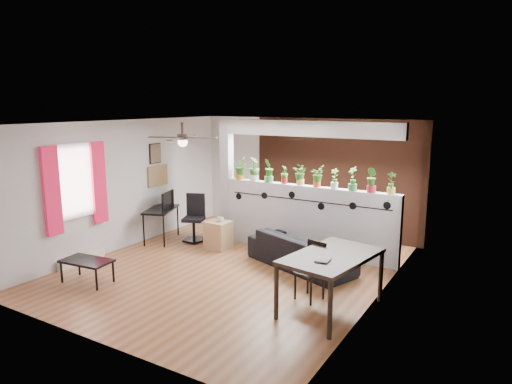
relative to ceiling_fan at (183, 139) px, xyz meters
The scene contains 31 objects.
room_shell 1.33m from the ceiling_fan, 20.56° to the left, with size 6.30×7.10×2.90m.
partition_wall 2.91m from the ceiling_fan, 48.37° to the left, with size 3.60×0.18×1.35m, color #BCBCC1.
ceiling_header 2.41m from the ceiling_fan, 48.37° to the left, with size 3.60×0.18×0.30m, color white.
pier_column 2.09m from the ceiling_fan, 99.77° to the left, with size 0.22×0.20×2.60m, color #BCBCC1.
brick_panel 3.78m from the ceiling_fan, 63.93° to the left, with size 3.90×0.05×2.60m, color #99482C.
vine_decal 2.64m from the ceiling_fan, 46.80° to the left, with size 3.31×0.01×0.30m.
window_assembly 2.13m from the ceiling_fan, 152.87° to the right, with size 0.09×1.30×1.55m.
baseboard_heater 2.96m from the ceiling_fan, 152.65° to the right, with size 0.08×1.00×0.18m, color silver.
corkboard 2.38m from the ceiling_fan, 144.85° to the left, with size 0.03×0.60×0.45m, color olive.
framed_art 2.19m from the ceiling_fan, 145.97° to the left, with size 0.03×0.34×0.44m.
ceiling_fan is the anchor object (origin of this frame).
potted_plant_0 1.94m from the ceiling_fan, 89.36° to the left, with size 0.30×0.30×0.45m.
potted_plant_1 1.97m from the ceiling_fan, 78.35° to the left, with size 0.28×0.31×0.48m.
potted_plant_2 2.07m from the ceiling_fan, 68.14° to the left, with size 0.28×0.31×0.48m.
potted_plant_3 2.23m from the ceiling_fan, 59.19° to the left, with size 0.20×0.22×0.36m.
potted_plant_4 2.41m from the ceiling_fan, 51.64° to the left, with size 0.22×0.18×0.42m.
potted_plant_5 2.64m from the ceiling_fan, 45.39° to the left, with size 0.21×0.24×0.41m.
potted_plant_6 2.89m from the ceiling_fan, 40.24° to the left, with size 0.19×0.15×0.38m.
potted_plant_7 3.15m from the ceiling_fan, 36.00° to the left, with size 0.29×0.27×0.44m.
potted_plant_8 3.43m from the ceiling_fan, 32.47° to the left, with size 0.30×0.30×0.45m.
potted_plant_9 3.73m from the ceiling_fan, 29.51° to the left, with size 0.21×0.17×0.41m.
sofa 2.91m from the ceiling_fan, 28.98° to the left, with size 1.98×0.78×0.58m, color black.
cube_shelf 2.32m from the ceiling_fan, 93.44° to the left, with size 0.47×0.42×0.57m, color #A57F57.
cup 2.03m from the ceiling_fan, 90.88° to the left, with size 0.13×0.13×0.10m, color gray.
computer_desk 2.41m from the ceiling_fan, 146.76° to the left, with size 0.84×1.10×0.71m.
monitor 2.36m from the ceiling_fan, 142.81° to the left, with size 0.06×0.34×0.19m, color black.
office_chair 2.41m from the ceiling_fan, 122.31° to the left, with size 0.55×0.55×1.00m.
dining_table 3.36m from the ceiling_fan, ahead, with size 1.16×1.66×0.83m.
book 3.27m from the ceiling_fan, 13.29° to the right, with size 0.18×0.24×0.02m, color gray.
folding_chair 3.13m from the ceiling_fan, ahead, with size 0.44×0.44×0.89m.
coffee_table 2.61m from the ceiling_fan, 121.66° to the right, with size 0.88×0.55×0.39m.
Camera 1 is at (4.35, -6.48, 2.93)m, focal length 32.00 mm.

